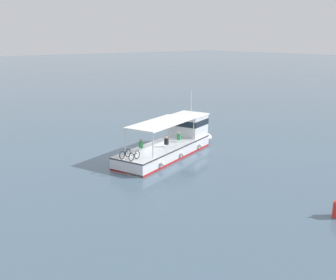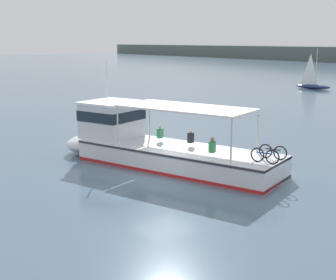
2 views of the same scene
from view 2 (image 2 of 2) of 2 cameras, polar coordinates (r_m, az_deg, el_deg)
ground_plane at (r=22.27m, az=-0.58°, el=-4.70°), size 400.00×400.00×0.00m
ferry_main at (r=24.71m, az=-1.93°, el=-0.59°), size 13.00×7.19×5.32m
sailboat_far_left at (r=66.94m, az=17.17°, el=6.43°), size 5.00×2.64×5.40m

